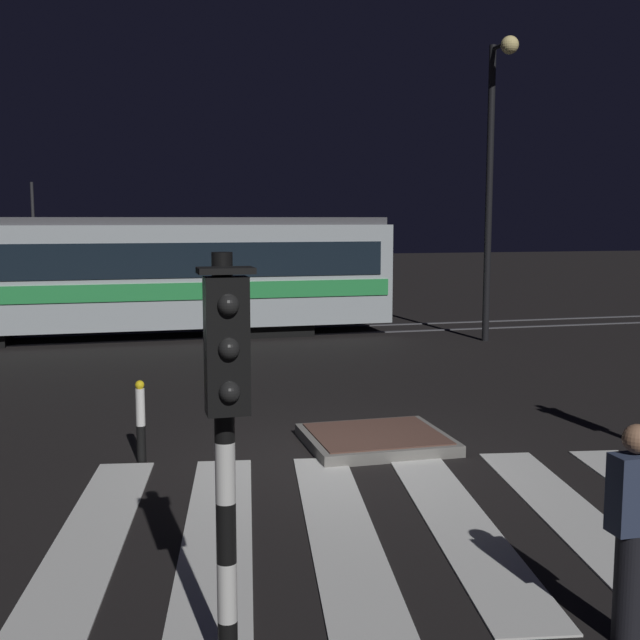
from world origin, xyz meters
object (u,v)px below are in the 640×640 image
object	(u,v)px
street_lamp_trackside_right	(494,156)
bollard_island_edge	(141,421)
tram	(121,274)
pedestrian_waiting_at_kerb	(632,532)
traffic_light_kerb_mid_left	(226,407)

from	to	relation	value
street_lamp_trackside_right	bollard_island_edge	size ratio (longest dim) A/B	6.86
tram	pedestrian_waiting_at_kerb	distance (m)	17.42
street_lamp_trackside_right	bollard_island_edge	xyz separation A→B (m)	(-9.19, -8.38, -4.23)
tram	traffic_light_kerb_mid_left	bearing A→B (deg)	-88.27
traffic_light_kerb_mid_left	bollard_island_edge	world-z (taller)	traffic_light_kerb_mid_left
street_lamp_trackside_right	bollard_island_edge	bearing A→B (deg)	-137.65
street_lamp_trackside_right	tram	distance (m)	10.25
tram	bollard_island_edge	size ratio (longest dim) A/B	13.21
traffic_light_kerb_mid_left	bollard_island_edge	xyz separation A→B (m)	(-0.41, 5.39, -1.42)
traffic_light_kerb_mid_left	pedestrian_waiting_at_kerb	world-z (taller)	traffic_light_kerb_mid_left
traffic_light_kerb_mid_left	street_lamp_trackside_right	distance (m)	16.57
traffic_light_kerb_mid_left	bollard_island_edge	distance (m)	5.59
traffic_light_kerb_mid_left	street_lamp_trackside_right	size ratio (longest dim) A/B	0.39
pedestrian_waiting_at_kerb	bollard_island_edge	xyz separation A→B (m)	(-3.44, 5.58, -0.32)
traffic_light_kerb_mid_left	bollard_island_edge	size ratio (longest dim) A/B	2.70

